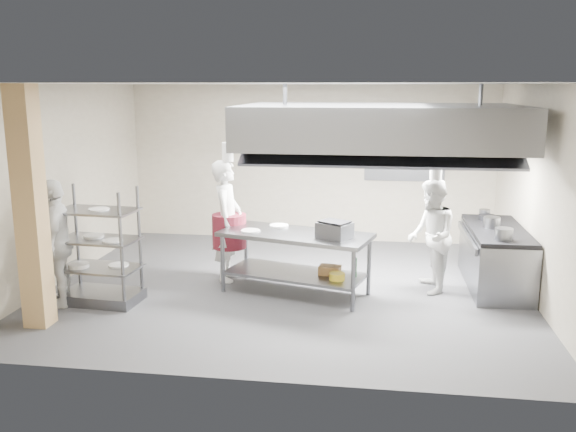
# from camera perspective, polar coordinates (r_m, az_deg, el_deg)

# --- Properties ---
(floor) EXTENTS (7.00, 7.00, 0.00)m
(floor) POSITION_cam_1_polar(r_m,az_deg,el_deg) (9.24, -0.02, -6.66)
(floor) COLOR #2D2D2F
(floor) RESTS_ON ground
(ceiling) EXTENTS (7.00, 7.00, 0.00)m
(ceiling) POSITION_cam_1_polar(r_m,az_deg,el_deg) (8.75, -0.02, 12.29)
(ceiling) COLOR silver
(ceiling) RESTS_ON wall_back
(wall_back) EXTENTS (7.00, 0.00, 7.00)m
(wall_back) POSITION_cam_1_polar(r_m,az_deg,el_deg) (11.82, 2.07, 4.94)
(wall_back) COLOR #9F947F
(wall_back) RESTS_ON ground
(wall_left) EXTENTS (0.00, 6.00, 6.00)m
(wall_left) POSITION_cam_1_polar(r_m,az_deg,el_deg) (9.99, -20.34, 2.87)
(wall_left) COLOR #9F947F
(wall_left) RESTS_ON ground
(wall_right) EXTENTS (0.00, 6.00, 6.00)m
(wall_right) POSITION_cam_1_polar(r_m,az_deg,el_deg) (9.07, 22.45, 1.83)
(wall_right) COLOR #9F947F
(wall_right) RESTS_ON ground
(column) EXTENTS (0.30, 0.30, 3.00)m
(column) POSITION_cam_1_polar(r_m,az_deg,el_deg) (8.07, -22.94, 0.62)
(column) COLOR tan
(column) RESTS_ON floor
(exhaust_hood) EXTENTS (4.00, 2.50, 0.60)m
(exhaust_hood) POSITION_cam_1_polar(r_m,az_deg,el_deg) (9.08, 8.58, 8.36)
(exhaust_hood) COLOR gray
(exhaust_hood) RESTS_ON ceiling
(hood_strip_a) EXTENTS (1.60, 0.12, 0.04)m
(hood_strip_a) POSITION_cam_1_polar(r_m,az_deg,el_deg) (9.14, 2.84, 6.49)
(hood_strip_a) COLOR white
(hood_strip_a) RESTS_ON exhaust_hood
(hood_strip_b) EXTENTS (1.60, 0.12, 0.04)m
(hood_strip_b) POSITION_cam_1_polar(r_m,az_deg,el_deg) (9.15, 14.20, 6.14)
(hood_strip_b) COLOR white
(hood_strip_b) RESTS_ON exhaust_hood
(wall_shelf) EXTENTS (1.50, 0.28, 0.04)m
(wall_shelf) POSITION_cam_1_polar(r_m,az_deg,el_deg) (11.61, 10.88, 4.60)
(wall_shelf) COLOR gray
(wall_shelf) RESTS_ON wall_back
(island) EXTENTS (2.31, 1.44, 0.91)m
(island) POSITION_cam_1_polar(r_m,az_deg,el_deg) (8.84, 0.69, -4.45)
(island) COLOR gray
(island) RESTS_ON floor
(island_worktop) EXTENTS (2.31, 1.44, 0.06)m
(island_worktop) POSITION_cam_1_polar(r_m,az_deg,el_deg) (8.73, 0.69, -1.77)
(island_worktop) COLOR gray
(island_worktop) RESTS_ON island
(island_undershelf) EXTENTS (2.12, 1.31, 0.04)m
(island_undershelf) POSITION_cam_1_polar(r_m,az_deg,el_deg) (8.88, 0.69, -5.40)
(island_undershelf) COLOR slate
(island_undershelf) RESTS_ON island
(pass_rack) EXTENTS (1.13, 0.71, 1.62)m
(pass_rack) POSITION_cam_1_polar(r_m,az_deg,el_deg) (8.80, -17.32, -2.69)
(pass_rack) COLOR gray
(pass_rack) RESTS_ON floor
(cooking_range) EXTENTS (0.80, 2.00, 0.84)m
(cooking_range) POSITION_cam_1_polar(r_m,az_deg,el_deg) (9.68, 18.82, -3.85)
(cooking_range) COLOR gray
(cooking_range) RESTS_ON floor
(range_top) EXTENTS (0.78, 1.96, 0.06)m
(range_top) POSITION_cam_1_polar(r_m,az_deg,el_deg) (9.57, 19.01, -1.25)
(range_top) COLOR black
(range_top) RESTS_ON cooking_range
(chef_head) EXTENTS (0.47, 0.70, 1.87)m
(chef_head) POSITION_cam_1_polar(r_m,az_deg,el_deg) (9.43, -5.71, -0.44)
(chef_head) COLOR silver
(chef_head) RESTS_ON floor
(chef_line) EXTENTS (0.70, 0.86, 1.67)m
(chef_line) POSITION_cam_1_polar(r_m,az_deg,el_deg) (9.07, 13.24, -1.85)
(chef_line) COLOR silver
(chef_line) RESTS_ON floor
(chef_plating) EXTENTS (0.73, 1.11, 1.76)m
(chef_plating) POSITION_cam_1_polar(r_m,az_deg,el_deg) (8.85, -20.80, -2.38)
(chef_plating) COLOR white
(chef_plating) RESTS_ON floor
(griddle) EXTENTS (0.55, 0.51, 0.21)m
(griddle) POSITION_cam_1_polar(r_m,az_deg,el_deg) (8.44, 4.37, -1.34)
(griddle) COLOR slate
(griddle) RESTS_ON island_worktop
(wicker_basket) EXTENTS (0.33, 0.25, 0.13)m
(wicker_basket) POSITION_cam_1_polar(r_m,az_deg,el_deg) (8.77, 3.94, -5.08)
(wicker_basket) COLOR olive
(wicker_basket) RESTS_ON island_undershelf
(stockpot) EXTENTS (0.24, 0.24, 0.17)m
(stockpot) POSITION_cam_1_polar(r_m,az_deg,el_deg) (9.54, 18.53, -0.57)
(stockpot) COLOR gray
(stockpot) RESTS_ON range_top
(plate_stack) EXTENTS (0.28, 0.28, 0.05)m
(plate_stack) POSITION_cam_1_polar(r_m,az_deg,el_deg) (8.87, -17.20, -4.48)
(plate_stack) COLOR white
(plate_stack) RESTS_ON pass_rack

